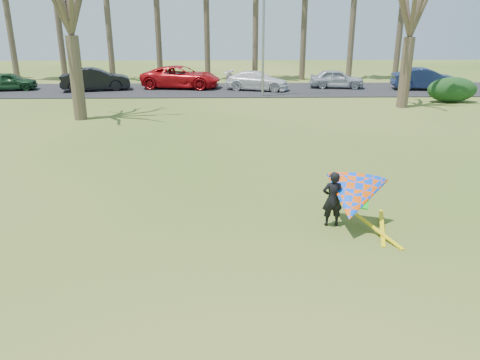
{
  "coord_description": "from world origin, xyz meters",
  "views": [
    {
      "loc": [
        -0.28,
        -9.34,
        5.07
      ],
      "look_at": [
        0.0,
        2.0,
        1.1
      ],
      "focal_mm": 35.0,
      "sensor_mm": 36.0,
      "label": 1
    }
  ],
  "objects_px": {
    "car_3": "(257,81)",
    "car_0": "(9,81)",
    "kite_flyer": "(352,198)",
    "car_1": "(95,79)",
    "car_2": "(181,77)",
    "streetlight": "(266,27)",
    "car_5": "(425,79)",
    "car_4": "(337,79)"
  },
  "relations": [
    {
      "from": "car_1",
      "to": "car_3",
      "type": "height_order",
      "value": "car_1"
    },
    {
      "from": "streetlight",
      "to": "kite_flyer",
      "type": "bearing_deg",
      "value": -88.38
    },
    {
      "from": "car_5",
      "to": "car_2",
      "type": "bearing_deg",
      "value": 93.72
    },
    {
      "from": "car_1",
      "to": "car_5",
      "type": "distance_m",
      "value": 23.74
    },
    {
      "from": "car_5",
      "to": "car_4",
      "type": "bearing_deg",
      "value": 88.58
    },
    {
      "from": "car_1",
      "to": "car_2",
      "type": "xyz_separation_m",
      "value": [
        6.0,
        1.06,
        0.02
      ]
    },
    {
      "from": "car_4",
      "to": "kite_flyer",
      "type": "relative_size",
      "value": 1.66
    },
    {
      "from": "car_1",
      "to": "kite_flyer",
      "type": "bearing_deg",
      "value": -165.89
    },
    {
      "from": "car_3",
      "to": "kite_flyer",
      "type": "bearing_deg",
      "value": -161.08
    },
    {
      "from": "streetlight",
      "to": "car_0",
      "type": "height_order",
      "value": "streetlight"
    },
    {
      "from": "streetlight",
      "to": "car_3",
      "type": "relative_size",
      "value": 1.75
    },
    {
      "from": "car_2",
      "to": "car_4",
      "type": "bearing_deg",
      "value": -83.16
    },
    {
      "from": "car_5",
      "to": "kite_flyer",
      "type": "xyz_separation_m",
      "value": [
        -11.22,
        -23.28,
        0.02
      ]
    },
    {
      "from": "car_4",
      "to": "car_5",
      "type": "xyz_separation_m",
      "value": [
        6.21,
        -1.0,
        0.09
      ]
    },
    {
      "from": "car_0",
      "to": "car_4",
      "type": "distance_m",
      "value": 23.77
    },
    {
      "from": "car_0",
      "to": "car_5",
      "type": "bearing_deg",
      "value": -101.9
    },
    {
      "from": "car_4",
      "to": "car_2",
      "type": "bearing_deg",
      "value": 96.63
    },
    {
      "from": "car_1",
      "to": "car_2",
      "type": "distance_m",
      "value": 6.09
    },
    {
      "from": "car_4",
      "to": "kite_flyer",
      "type": "distance_m",
      "value": 24.8
    },
    {
      "from": "car_4",
      "to": "car_3",
      "type": "bearing_deg",
      "value": 106.35
    },
    {
      "from": "streetlight",
      "to": "car_4",
      "type": "distance_m",
      "value": 7.64
    },
    {
      "from": "car_2",
      "to": "car_4",
      "type": "relative_size",
      "value": 1.46
    },
    {
      "from": "car_2",
      "to": "car_4",
      "type": "xyz_separation_m",
      "value": [
        11.54,
        -0.25,
        -0.13
      ]
    },
    {
      "from": "car_1",
      "to": "streetlight",
      "type": "bearing_deg",
      "value": -117.21
    },
    {
      "from": "car_0",
      "to": "car_1",
      "type": "height_order",
      "value": "car_1"
    },
    {
      "from": "streetlight",
      "to": "car_5",
      "type": "distance_m",
      "value": 12.63
    },
    {
      "from": "kite_flyer",
      "to": "car_3",
      "type": "bearing_deg",
      "value": 92.3
    },
    {
      "from": "streetlight",
      "to": "car_0",
      "type": "distance_m",
      "value": 18.79
    },
    {
      "from": "streetlight",
      "to": "car_0",
      "type": "xyz_separation_m",
      "value": [
        -18.16,
        2.99,
        -3.76
      ]
    },
    {
      "from": "car_4",
      "to": "car_5",
      "type": "distance_m",
      "value": 6.29
    },
    {
      "from": "car_3",
      "to": "car_5",
      "type": "relative_size",
      "value": 0.99
    },
    {
      "from": "car_3",
      "to": "streetlight",
      "type": "bearing_deg",
      "value": -155.96
    },
    {
      "from": "car_3",
      "to": "car_0",
      "type": "bearing_deg",
      "value": 105.77
    },
    {
      "from": "car_0",
      "to": "car_3",
      "type": "xyz_separation_m",
      "value": [
        17.81,
        -0.26,
        0.02
      ]
    },
    {
      "from": "car_3",
      "to": "kite_flyer",
      "type": "xyz_separation_m",
      "value": [
        0.94,
        -23.4,
        0.11
      ]
    },
    {
      "from": "car_0",
      "to": "car_5",
      "type": "distance_m",
      "value": 29.97
    },
    {
      "from": "car_0",
      "to": "car_1",
      "type": "relative_size",
      "value": 0.79
    },
    {
      "from": "streetlight",
      "to": "car_1",
      "type": "bearing_deg",
      "value": 166.74
    },
    {
      "from": "car_1",
      "to": "car_2",
      "type": "relative_size",
      "value": 0.83
    },
    {
      "from": "car_3",
      "to": "car_4",
      "type": "bearing_deg",
      "value": -64.92
    },
    {
      "from": "car_3",
      "to": "car_1",
      "type": "bearing_deg",
      "value": 106.21
    },
    {
      "from": "streetlight",
      "to": "car_0",
      "type": "relative_size",
      "value": 2.12
    }
  ]
}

